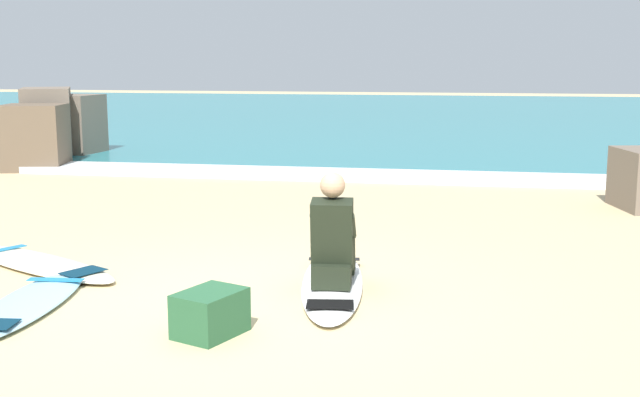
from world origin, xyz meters
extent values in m
plane|color=#CCB584|center=(0.00, 0.00, 0.00)|extent=(80.00, 80.00, 0.00)
cube|color=teal|center=(0.00, 20.55, 0.05)|extent=(80.00, 28.00, 0.10)
cube|color=white|center=(0.00, 6.85, 0.06)|extent=(80.00, 0.90, 0.11)
ellipsoid|color=white|center=(0.65, 0.62, 0.04)|extent=(0.84, 2.39, 0.07)
cube|color=black|center=(0.56, 1.27, 0.07)|extent=(0.49, 0.17, 0.01)
cube|color=black|center=(0.76, -0.12, 0.07)|extent=(0.39, 0.29, 0.01)
cube|color=black|center=(0.69, 0.35, 0.18)|extent=(0.34, 0.29, 0.20)
cylinder|color=black|center=(0.58, 0.53, 0.33)|extent=(0.18, 0.42, 0.43)
cylinder|color=black|center=(0.54, 0.73, 0.30)|extent=(0.14, 0.27, 0.42)
cube|color=black|center=(0.53, 0.80, 0.10)|extent=(0.12, 0.23, 0.05)
cylinder|color=black|center=(0.77, 0.54, 0.33)|extent=(0.18, 0.42, 0.43)
cylinder|color=black|center=(0.77, 0.75, 0.30)|extent=(0.14, 0.27, 0.42)
cube|color=black|center=(0.77, 0.82, 0.10)|extent=(0.12, 0.23, 0.05)
cube|color=black|center=(0.69, 0.39, 0.53)|extent=(0.36, 0.32, 0.57)
sphere|color=tan|center=(0.68, 0.42, 0.92)|extent=(0.21, 0.21, 0.21)
cylinder|color=black|center=(0.54, 0.53, 0.55)|extent=(0.12, 0.40, 0.31)
cylinder|color=black|center=(0.81, 0.55, 0.55)|extent=(0.12, 0.40, 0.31)
ellipsoid|color=#9ED1E5|center=(-1.62, -0.39, 0.04)|extent=(0.70, 1.96, 0.07)
cube|color=#1E7FB7|center=(-1.67, 0.14, 0.07)|extent=(0.49, 0.15, 0.01)
ellipsoid|color=#EFE5C6|center=(-2.19, 0.77, 0.04)|extent=(2.19, 1.50, 0.07)
cube|color=#1E7FB7|center=(-2.73, 1.06, 0.07)|extent=(0.31, 0.47, 0.01)
cube|color=#0A2C40|center=(-1.56, 0.43, 0.07)|extent=(0.38, 0.43, 0.01)
cube|color=#756656|center=(-5.79, 8.66, 0.62)|extent=(0.94, 1.02, 1.23)
cube|color=#756656|center=(-6.12, 8.15, 0.69)|extent=(1.35, 1.54, 1.38)
cube|color=brown|center=(-5.66, 6.87, 0.57)|extent=(1.18, 1.08, 1.14)
cube|color=#285B38|center=(0.00, -0.75, 0.16)|extent=(0.51, 0.58, 0.32)
camera|label=1|loc=(1.73, -5.96, 1.94)|focal=44.87mm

